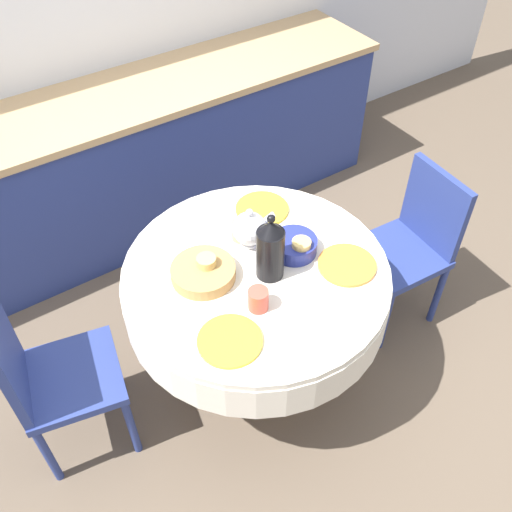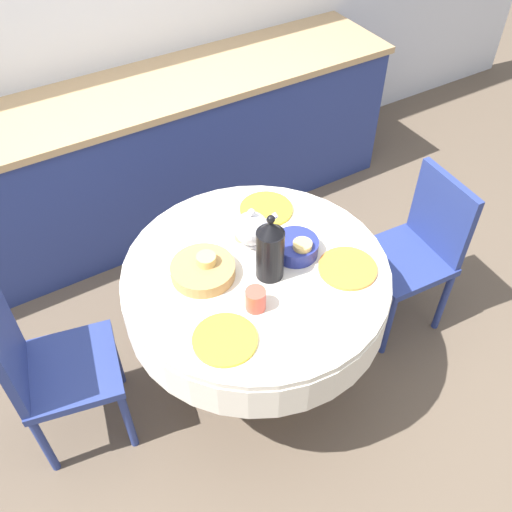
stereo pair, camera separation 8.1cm
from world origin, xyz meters
TOP-DOWN VIEW (x-y plane):
  - ground_plane at (0.00, 0.00)m, footprint 12.00×12.00m
  - wall_back at (0.00, 1.71)m, footprint 7.00×0.05m
  - kitchen_counter at (0.00, 1.37)m, footprint 3.24×0.64m
  - dining_table at (0.00, 0.00)m, footprint 1.12×1.12m
  - chair_left at (0.90, -0.06)m, footprint 0.43×0.43m
  - chair_right at (-0.88, 0.19)m, footprint 0.47×0.47m
  - plate_near_left at (-0.28, -0.25)m, footprint 0.24×0.24m
  - cup_near_left at (-0.10, -0.17)m, footprint 0.08×0.08m
  - plate_near_right at (0.32, -0.19)m, footprint 0.24×0.24m
  - cup_near_right at (0.20, -0.04)m, footprint 0.08×0.08m
  - plate_far_left at (-0.28, 0.26)m, footprint 0.24×0.24m
  - cup_far_left at (-0.18, 0.09)m, footprint 0.08×0.08m
  - plate_far_right at (0.23, 0.30)m, footprint 0.24×0.24m
  - cup_far_right at (0.05, 0.19)m, footprint 0.08×0.08m
  - coffee_carafe at (0.04, -0.05)m, footprint 0.11×0.11m
  - teapot at (0.07, 0.15)m, footprint 0.20×0.15m
  - bread_basket at (-0.20, 0.09)m, footprint 0.26×0.26m
  - fruit_bowl at (0.19, -0.00)m, footprint 0.19×0.19m

SIDE VIEW (x-z plane):
  - ground_plane at x=0.00m, z-range 0.00..0.00m
  - kitchen_counter at x=0.00m, z-range 0.00..0.91m
  - chair_left at x=0.90m, z-range 0.06..0.94m
  - chair_right at x=-0.88m, z-range 0.06..0.94m
  - dining_table at x=0.00m, z-range 0.25..1.02m
  - plate_near_left at x=-0.28m, z-range 0.77..0.78m
  - plate_near_right at x=0.32m, z-range 0.77..0.78m
  - plate_far_left at x=-0.28m, z-range 0.77..0.78m
  - plate_far_right at x=0.23m, z-range 0.77..0.78m
  - bread_basket at x=-0.20m, z-range 0.77..0.82m
  - fruit_bowl at x=0.19m, z-range 0.77..0.84m
  - cup_near_left at x=-0.10m, z-range 0.77..0.86m
  - cup_near_right at x=0.20m, z-range 0.77..0.86m
  - cup_far_left at x=-0.18m, z-range 0.77..0.86m
  - cup_far_right at x=0.05m, z-range 0.77..0.86m
  - teapot at x=0.07m, z-range 0.76..0.95m
  - coffee_carafe at x=0.04m, z-range 0.75..1.07m
  - wall_back at x=0.00m, z-range 0.00..2.60m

